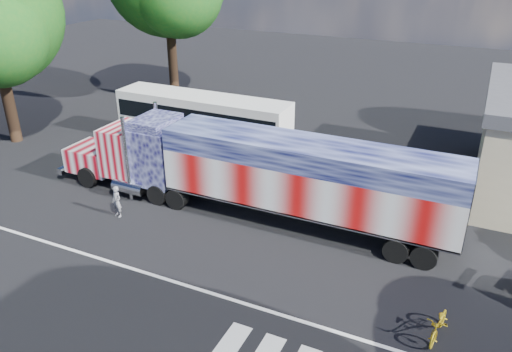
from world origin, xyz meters
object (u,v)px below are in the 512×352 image
at_px(semi_truck, 255,171).
at_px(coach_bus, 203,121).
at_px(bicycle, 439,325).
at_px(woman, 117,202).

relative_size(semi_truck, coach_bus, 1.82).
relative_size(coach_bus, bicycle, 6.14).
bearing_deg(woman, semi_truck, 41.11).
xyz_separation_m(coach_bus, woman, (0.82, -9.17, -0.90)).
bearing_deg(coach_bus, woman, -84.90).
bearing_deg(semi_truck, coach_bus, 135.62).
bearing_deg(semi_truck, bicycle, -28.62).
distance_m(woman, bicycle, 14.41).
bearing_deg(coach_bus, semi_truck, -44.38).
relative_size(semi_truck, bicycle, 11.16).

